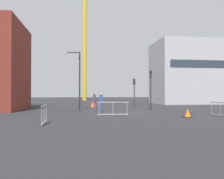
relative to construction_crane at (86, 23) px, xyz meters
name	(u,v)px	position (x,y,z in m)	size (l,w,h in m)	color
ground	(123,113)	(2.35, -36.28, -18.49)	(160.00, 160.00, 0.00)	#28282B
office_block	(186,73)	(16.52, -18.53, -13.32)	(10.78, 8.58, 10.35)	#B7B7BC
construction_crane	(86,23)	(0.00, 0.00, 0.00)	(16.63, 11.10, 28.39)	yellow
streetlamp_tall	(78,74)	(-1.70, -23.38, -14.01)	(2.17, 0.53, 7.53)	black
streetlamp_short	(80,76)	(-1.42, -31.95, -14.94)	(0.44, 2.11, 5.76)	#232326
traffic_light_far	(134,88)	(5.23, -28.18, -16.09)	(0.38, 0.28, 3.54)	#2D2D30
traffic_light_median	(151,84)	(5.90, -32.91, -15.74)	(0.32, 0.39, 4.10)	#2D2D30
pedestrian_walking	(101,101)	(0.57, -34.80, -17.43)	(0.34, 0.34, 1.81)	#33519E
pedestrian_waiting	(94,99)	(0.33, -28.38, -17.46)	(0.34, 0.34, 1.78)	#D14C8C
safety_barrier_left_run	(220,109)	(9.19, -39.97, -17.93)	(0.37, 2.19, 1.08)	gray
safety_barrier_mid_span	(113,108)	(1.22, -38.25, -17.93)	(2.45, 0.28, 1.08)	#B2B5BA
safety_barrier_rear	(44,114)	(-3.36, -42.92, -17.93)	(0.08, 1.98, 1.08)	#9EA0A5
traffic_cone_striped	(92,105)	(0.14, -27.15, -18.18)	(0.67, 0.67, 0.68)	black
traffic_cone_on_verge	(188,113)	(6.51, -40.13, -18.20)	(0.62, 0.62, 0.63)	black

